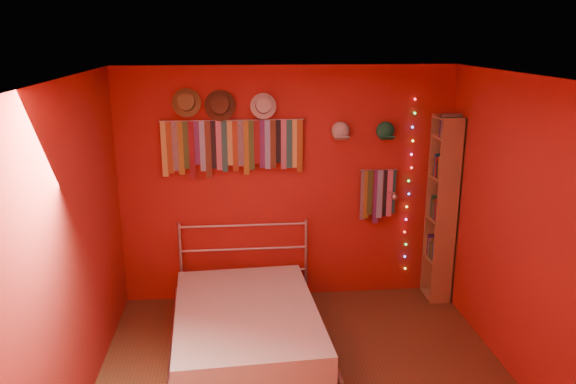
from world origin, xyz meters
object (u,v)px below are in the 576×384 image
object	(u,v)px
bed	(247,326)
bookshelf	(445,209)
tie_rack	(232,145)
reading_lamp	(393,196)

from	to	relation	value
bed	bookshelf	bearing A→B (deg)	17.99
bookshelf	tie_rack	bearing A→B (deg)	176.03
tie_rack	bookshelf	xyz separation A→B (m)	(2.23, -0.15, -0.70)
bed	tie_rack	bearing A→B (deg)	92.30
reading_lamp	bed	size ratio (longest dim) A/B	0.15
reading_lamp	tie_rack	bearing A→B (deg)	174.43
bookshelf	bed	distance (m)	2.43
tie_rack	reading_lamp	xyz separation A→B (m)	(1.66, -0.16, -0.54)
tie_rack	bed	size ratio (longest dim) A/B	0.76
reading_lamp	bookshelf	size ratio (longest dim) A/B	0.15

